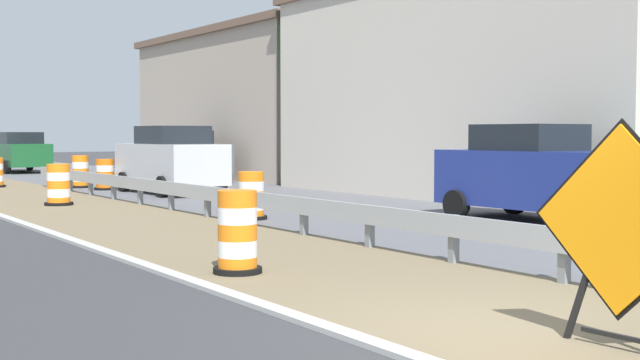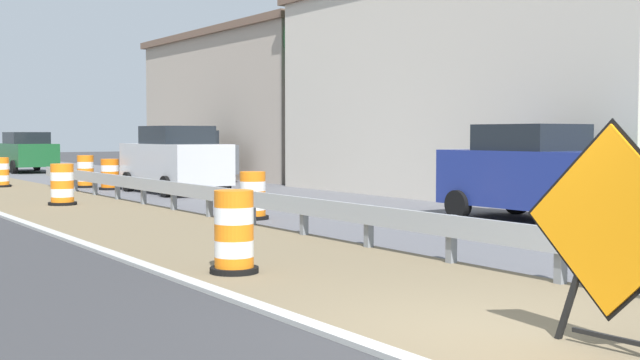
{
  "view_description": "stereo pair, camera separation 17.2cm",
  "coord_description": "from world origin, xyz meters",
  "px_view_note": "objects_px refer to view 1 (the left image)",
  "views": [
    {
      "loc": [
        -5.71,
        -5.44,
        1.88
      ],
      "look_at": [
        2.81,
        7.17,
        1.02
      ],
      "focal_mm": 46.42,
      "sensor_mm": 36.0,
      "label": 1
    },
    {
      "loc": [
        -5.57,
        -5.53,
        1.88
      ],
      "look_at": [
        2.81,
        7.17,
        1.02
      ],
      "focal_mm": 46.42,
      "sensor_mm": 36.0,
      "label": 2
    }
  ],
  "objects_px": {
    "traffic_barrel_mid": "(59,187)",
    "car_mid_far_lane": "(184,156)",
    "traffic_barrel_nearest": "(237,236)",
    "car_lead_far_lane": "(171,160)",
    "traffic_barrel_close": "(251,198)",
    "car_trailing_near_lane": "(534,173)",
    "traffic_barrel_far": "(105,176)",
    "traffic_barrel_farther": "(80,173)",
    "warning_sign_diamond": "(619,228)",
    "car_lead_near_lane": "(19,152)",
    "utility_pole_near": "(489,66)"
  },
  "relations": [
    {
      "from": "warning_sign_diamond",
      "to": "traffic_barrel_mid",
      "type": "relative_size",
      "value": 1.85
    },
    {
      "from": "warning_sign_diamond",
      "to": "traffic_barrel_far",
      "type": "height_order",
      "value": "warning_sign_diamond"
    },
    {
      "from": "traffic_barrel_far",
      "to": "traffic_barrel_farther",
      "type": "relative_size",
      "value": 0.92
    },
    {
      "from": "traffic_barrel_mid",
      "to": "car_trailing_near_lane",
      "type": "xyz_separation_m",
      "value": [
        7.25,
        -9.71,
        0.55
      ]
    },
    {
      "from": "car_mid_far_lane",
      "to": "traffic_barrel_close",
      "type": "bearing_deg",
      "value": -20.94
    },
    {
      "from": "traffic_barrel_far",
      "to": "car_trailing_near_lane",
      "type": "xyz_separation_m",
      "value": [
        4.17,
        -14.87,
        0.57
      ]
    },
    {
      "from": "traffic_barrel_nearest",
      "to": "car_lead_far_lane",
      "type": "height_order",
      "value": "car_lead_far_lane"
    },
    {
      "from": "car_mid_far_lane",
      "to": "utility_pole_near",
      "type": "xyz_separation_m",
      "value": [
        2.34,
        -14.39,
        2.7
      ]
    },
    {
      "from": "car_lead_near_lane",
      "to": "car_lead_far_lane",
      "type": "xyz_separation_m",
      "value": [
        0.27,
        -17.51,
        0.08
      ]
    },
    {
      "from": "car_lead_near_lane",
      "to": "car_trailing_near_lane",
      "type": "distance_m",
      "value": 29.84
    },
    {
      "from": "warning_sign_diamond",
      "to": "traffic_barrel_far",
      "type": "distance_m",
      "value": 22.78
    },
    {
      "from": "car_trailing_near_lane",
      "to": "utility_pole_near",
      "type": "height_order",
      "value": "utility_pole_near"
    },
    {
      "from": "car_lead_near_lane",
      "to": "utility_pole_near",
      "type": "xyz_separation_m",
      "value": [
        5.95,
        -25.68,
        2.73
      ]
    },
    {
      "from": "traffic_barrel_nearest",
      "to": "car_mid_far_lane",
      "type": "xyz_separation_m",
      "value": [
        8.75,
        20.66,
        0.5
      ]
    },
    {
      "from": "car_lead_near_lane",
      "to": "traffic_barrel_nearest",
      "type": "bearing_deg",
      "value": 169.7
    },
    {
      "from": "traffic_barrel_farther",
      "to": "car_trailing_near_lane",
      "type": "xyz_separation_m",
      "value": [
        4.51,
        -16.42,
        0.53
      ]
    },
    {
      "from": "car_trailing_near_lane",
      "to": "car_mid_far_lane",
      "type": "distance_m",
      "value": 18.37
    },
    {
      "from": "car_lead_near_lane",
      "to": "utility_pole_near",
      "type": "bearing_deg",
      "value": -168.11
    },
    {
      "from": "traffic_barrel_farther",
      "to": "car_lead_far_lane",
      "type": "relative_size",
      "value": 0.25
    },
    {
      "from": "traffic_barrel_close",
      "to": "car_mid_far_lane",
      "type": "distance_m",
      "value": 15.51
    },
    {
      "from": "traffic_barrel_far",
      "to": "car_trailing_near_lane",
      "type": "height_order",
      "value": "car_trailing_near_lane"
    },
    {
      "from": "warning_sign_diamond",
      "to": "car_lead_far_lane",
      "type": "relative_size",
      "value": 0.44
    },
    {
      "from": "car_trailing_near_lane",
      "to": "car_lead_far_lane",
      "type": "xyz_separation_m",
      "value": [
        -3.0,
        12.15,
        0.02
      ]
    },
    {
      "from": "car_trailing_near_lane",
      "to": "car_lead_far_lane",
      "type": "relative_size",
      "value": 0.92
    },
    {
      "from": "traffic_barrel_mid",
      "to": "car_mid_far_lane",
      "type": "bearing_deg",
      "value": 48.76
    },
    {
      "from": "warning_sign_diamond",
      "to": "car_lead_near_lane",
      "type": "distance_m",
      "value": 37.56
    },
    {
      "from": "warning_sign_diamond",
      "to": "car_lead_far_lane",
      "type": "bearing_deg",
      "value": -106.99
    },
    {
      "from": "warning_sign_diamond",
      "to": "traffic_barrel_nearest",
      "type": "bearing_deg",
      "value": -85.15
    },
    {
      "from": "traffic_barrel_far",
      "to": "traffic_barrel_farther",
      "type": "distance_m",
      "value": 1.58
    },
    {
      "from": "warning_sign_diamond",
      "to": "car_lead_far_lane",
      "type": "height_order",
      "value": "car_lead_far_lane"
    },
    {
      "from": "car_lead_near_lane",
      "to": "car_mid_far_lane",
      "type": "xyz_separation_m",
      "value": [
        3.61,
        -11.29,
        0.02
      ]
    },
    {
      "from": "warning_sign_diamond",
      "to": "traffic_barrel_close",
      "type": "height_order",
      "value": "warning_sign_diamond"
    },
    {
      "from": "traffic_barrel_close",
      "to": "traffic_barrel_far",
      "type": "xyz_separation_m",
      "value": [
        0.64,
        11.12,
        -0.01
      ]
    },
    {
      "from": "car_trailing_near_lane",
      "to": "traffic_barrel_farther",
      "type": "bearing_deg",
      "value": -166.51
    },
    {
      "from": "traffic_barrel_close",
      "to": "car_trailing_near_lane",
      "type": "distance_m",
      "value": 6.13
    },
    {
      "from": "traffic_barrel_far",
      "to": "traffic_barrel_farther",
      "type": "height_order",
      "value": "traffic_barrel_farther"
    },
    {
      "from": "car_lead_far_lane",
      "to": "car_mid_far_lane",
      "type": "relative_size",
      "value": 0.98
    },
    {
      "from": "traffic_barrel_nearest",
      "to": "traffic_barrel_mid",
      "type": "relative_size",
      "value": 1.03
    },
    {
      "from": "warning_sign_diamond",
      "to": "car_lead_near_lane",
      "type": "height_order",
      "value": "warning_sign_diamond"
    },
    {
      "from": "traffic_barrel_far",
      "to": "car_lead_far_lane",
      "type": "bearing_deg",
      "value": -66.72
    },
    {
      "from": "traffic_barrel_far",
      "to": "car_trailing_near_lane",
      "type": "relative_size",
      "value": 0.24
    },
    {
      "from": "traffic_barrel_nearest",
      "to": "traffic_barrel_mid",
      "type": "distance_m",
      "value": 12.06
    },
    {
      "from": "traffic_barrel_mid",
      "to": "traffic_barrel_farther",
      "type": "relative_size",
      "value": 0.97
    },
    {
      "from": "traffic_barrel_farther",
      "to": "car_mid_far_lane",
      "type": "distance_m",
      "value": 5.25
    },
    {
      "from": "warning_sign_diamond",
      "to": "traffic_barrel_mid",
      "type": "xyz_separation_m",
      "value": [
        0.33,
        17.36,
        -0.57
      ]
    },
    {
      "from": "traffic_barrel_mid",
      "to": "car_lead_far_lane",
      "type": "bearing_deg",
      "value": 29.83
    },
    {
      "from": "traffic_barrel_farther",
      "to": "traffic_barrel_close",
      "type": "bearing_deg",
      "value": -91.37
    },
    {
      "from": "utility_pole_near",
      "to": "traffic_barrel_close",
      "type": "bearing_deg",
      "value": -178.22
    },
    {
      "from": "car_trailing_near_lane",
      "to": "utility_pole_near",
      "type": "relative_size",
      "value": 0.59
    },
    {
      "from": "warning_sign_diamond",
      "to": "utility_pole_near",
      "type": "relative_size",
      "value": 0.28
    }
  ]
}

